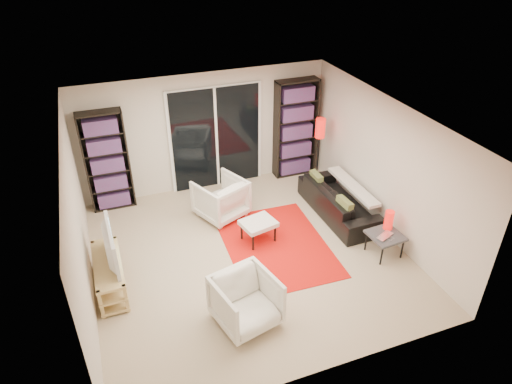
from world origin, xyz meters
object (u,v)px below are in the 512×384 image
(floor_lamp, at_px, (320,135))
(side_table, at_px, (385,237))
(tv_stand, at_px, (110,275))
(sofa, at_px, (339,201))
(bookshelf_right, at_px, (296,129))
(ottoman, at_px, (258,224))
(bookshelf_left, at_px, (107,162))
(armchair_front, at_px, (246,301))
(armchair_back, at_px, (221,198))

(floor_lamp, bearing_deg, side_table, -90.66)
(tv_stand, distance_m, sofa, 4.28)
(bookshelf_right, bearing_deg, ottoman, -128.32)
(bookshelf_right, bearing_deg, tv_stand, -150.19)
(tv_stand, xyz_separation_m, sofa, (4.24, 0.57, 0.02))
(ottoman, xyz_separation_m, floor_lamp, (1.86, 1.44, 0.78))
(bookshelf_left, height_order, armchair_front, bookshelf_left)
(sofa, xyz_separation_m, ottoman, (-1.72, -0.24, 0.06))
(side_table, bearing_deg, sofa, 95.10)
(armchair_back, bearing_deg, ottoman, 87.73)
(bookshelf_right, distance_m, sofa, 1.95)
(bookshelf_right, xyz_separation_m, side_table, (0.23, -3.12, -0.69))
(sofa, relative_size, armchair_back, 2.35)
(bookshelf_right, bearing_deg, sofa, -86.58)
(bookshelf_left, bearing_deg, floor_lamp, -8.30)
(sofa, distance_m, floor_lamp, 1.47)
(bookshelf_left, relative_size, tv_stand, 1.55)
(tv_stand, height_order, armchair_back, armchair_back)
(tv_stand, relative_size, armchair_front, 1.53)
(ottoman, relative_size, floor_lamp, 0.45)
(bookshelf_right, relative_size, armchair_front, 2.56)
(tv_stand, bearing_deg, bookshelf_right, 29.81)
(armchair_back, bearing_deg, bookshelf_right, -175.43)
(bookshelf_right, relative_size, sofa, 1.07)
(armchair_front, xyz_separation_m, side_table, (2.65, 0.60, -0.01))
(tv_stand, distance_m, armchair_front, 2.18)
(armchair_back, height_order, ottoman, armchair_back)
(ottoman, bearing_deg, side_table, -30.56)
(side_table, xyz_separation_m, floor_lamp, (0.03, 2.52, 0.77))
(bookshelf_left, distance_m, sofa, 4.40)
(sofa, xyz_separation_m, side_table, (0.12, -1.33, 0.07))
(tv_stand, distance_m, floor_lamp, 4.81)
(bookshelf_right, distance_m, armchair_back, 2.35)
(bookshelf_left, bearing_deg, tv_stand, -96.80)
(sofa, relative_size, side_table, 3.50)
(bookshelf_left, distance_m, side_table, 5.17)
(armchair_front, bearing_deg, bookshelf_right, 43.46)
(armchair_back, distance_m, floor_lamp, 2.41)
(tv_stand, xyz_separation_m, ottoman, (2.52, 0.33, 0.08))
(side_table, bearing_deg, bookshelf_right, 94.14)
(sofa, bearing_deg, side_table, -175.65)
(bookshelf_left, distance_m, ottoman, 3.09)
(bookshelf_right, relative_size, armchair_back, 2.52)
(armchair_front, height_order, ottoman, armchair_front)
(tv_stand, xyz_separation_m, armchair_front, (1.70, -1.35, 0.11))
(tv_stand, bearing_deg, armchair_front, -38.36)
(sofa, bearing_deg, bookshelf_right, 2.67)
(bookshelf_left, height_order, sofa, bookshelf_left)
(sofa, distance_m, ottoman, 1.73)
(tv_stand, bearing_deg, ottoman, 7.48)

